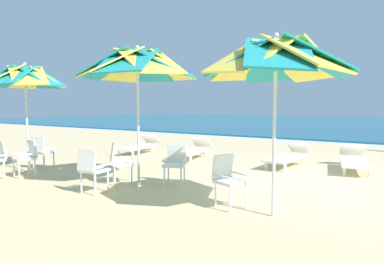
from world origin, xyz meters
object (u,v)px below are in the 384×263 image
beach_umbrella_0 (276,60)px  beach_umbrella_1 (137,66)px  sun_lounger_2 (193,150)px  sun_lounger_0 (354,160)px  sun_lounger_1 (288,156)px  plastic_chair_2 (175,162)px  plastic_chair_6 (27,156)px  plastic_chair_3 (119,161)px  plastic_chair_0 (228,177)px  beach_umbrella_2 (25,78)px  sun_lounger_3 (139,146)px  plastic_chair_4 (42,150)px  plastic_chair_1 (92,168)px

beach_umbrella_0 → beach_umbrella_1: (-3.02, 0.33, 0.15)m
sun_lounger_2 → sun_lounger_0: bearing=8.4°
sun_lounger_1 → beach_umbrella_1: bearing=-115.1°
plastic_chair_2 → beach_umbrella_1: bearing=-138.5°
plastic_chair_2 → plastic_chair_6: same height
beach_umbrella_0 → plastic_chair_3: beach_umbrella_0 is taller
plastic_chair_0 → beach_umbrella_1: bearing=172.8°
beach_umbrella_0 → plastic_chair_6: 6.20m
plastic_chair_2 → beach_umbrella_2: size_ratio=0.31×
sun_lounger_2 → sun_lounger_3: (-2.16, -0.10, 0.00)m
beach_umbrella_1 → plastic_chair_4: 4.02m
beach_umbrella_2 → sun_lounger_0: size_ratio=1.24×
sun_lounger_3 → sun_lounger_0: bearing=6.5°
plastic_chair_1 → sun_lounger_2: size_ratio=0.39×
plastic_chair_0 → sun_lounger_1: bearing=94.6°
plastic_chair_0 → plastic_chair_1: bearing=-165.7°
beach_umbrella_1 → plastic_chair_2: (0.57, 0.51, -2.00)m
beach_umbrella_0 → sun_lounger_0: (0.48, 4.68, -2.07)m
sun_lounger_0 → sun_lounger_3: size_ratio=1.00×
sun_lounger_0 → plastic_chair_1: bearing=-126.0°
plastic_chair_1 → plastic_chair_3: same height
plastic_chair_3 → sun_lounger_3: (-2.70, 3.64, -0.22)m
plastic_chair_0 → sun_lounger_3: plastic_chair_0 is taller
beach_umbrella_0 → beach_umbrella_2: 6.45m
sun_lounger_0 → sun_lounger_1: bearing=-168.2°
plastic_chair_3 → plastic_chair_6: size_ratio=1.00×
beach_umbrella_2 → plastic_chair_3: bearing=6.0°
beach_umbrella_1 → plastic_chair_4: size_ratio=3.35×
beach_umbrella_1 → plastic_chair_3: beach_umbrella_1 is taller
plastic_chair_2 → plastic_chair_4: size_ratio=1.00×
beach_umbrella_1 → sun_lounger_1: 4.96m
plastic_chair_2 → beach_umbrella_2: beach_umbrella_2 is taller
beach_umbrella_1 → beach_umbrella_2: beach_umbrella_1 is taller
plastic_chair_1 → sun_lounger_3: (-2.87, 4.52, -0.22)m
plastic_chair_2 → beach_umbrella_2: bearing=-167.8°
beach_umbrella_2 → sun_lounger_1: 7.19m
plastic_chair_0 → beach_umbrella_2: (-5.65, -0.08, 1.87)m
plastic_chair_1 → plastic_chair_2: size_ratio=1.00×
plastic_chair_6 → sun_lounger_0: (6.38, 5.07, -0.22)m
beach_umbrella_0 → sun_lounger_1: beach_umbrella_0 is taller
plastic_chair_2 → sun_lounger_1: bearing=69.6°
plastic_chair_1 → plastic_chair_4: same height
beach_umbrella_0 → plastic_chair_3: bearing=175.6°
plastic_chair_3 → beach_umbrella_1: bearing=6.0°
plastic_chair_1 → plastic_chair_3: bearing=100.9°
plastic_chair_2 → sun_lounger_2: (-1.63, 3.18, -0.22)m
beach_umbrella_0 → sun_lounger_3: (-6.24, 3.91, -2.07)m
plastic_chair_4 → plastic_chair_6: 0.97m
beach_umbrella_2 → plastic_chair_4: 1.91m
plastic_chair_0 → plastic_chair_3: same height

